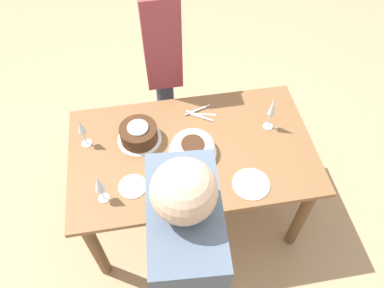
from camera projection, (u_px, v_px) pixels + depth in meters
ground_plane at (192, 209)px, 2.70m from camera, size 12.00×12.00×0.00m
dining_table at (192, 161)px, 2.22m from camera, size 1.39×0.82×0.72m
cake_center_white at (193, 148)px, 2.08m from camera, size 0.27×0.27×0.08m
cake_front_chocolate at (139, 134)px, 2.13m from camera, size 0.25×0.25×0.11m
wine_glass_near at (81, 128)px, 2.04m from camera, size 0.06×0.06×0.20m
wine_glass_far at (99, 185)px, 1.82m from camera, size 0.06×0.06×0.20m
wine_glass_extra at (272, 108)px, 2.10m from camera, size 0.06×0.06×0.24m
dessert_plate_left at (251, 184)px, 1.98m from camera, size 0.20×0.20×0.01m
dessert_plate_right at (133, 186)px, 1.97m from camera, size 0.15×0.15×0.01m
fork_pile at (200, 114)px, 2.28m from camera, size 0.19×0.14×0.01m
person_cutting at (161, 46)px, 2.38m from camera, size 0.22×0.40×1.53m
person_watching at (186, 266)px, 1.44m from camera, size 0.25×0.41×1.66m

